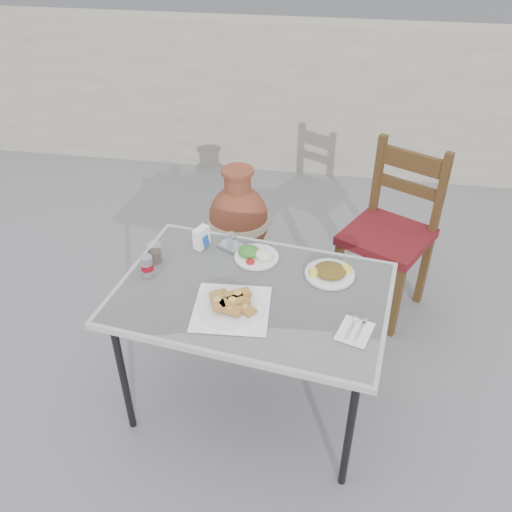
% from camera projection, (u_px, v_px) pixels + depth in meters
% --- Properties ---
extents(ground, '(80.00, 80.00, 0.00)m').
position_uv_depth(ground, '(283.00, 387.00, 2.72)').
color(ground, '#5E5E60').
rests_on(ground, ground).
extents(cafe_table, '(1.22, 0.91, 0.69)m').
position_uv_depth(cafe_table, '(252.00, 299.00, 2.29)').
color(cafe_table, black).
rests_on(cafe_table, ground).
extents(pide_plate, '(0.32, 0.32, 0.06)m').
position_uv_depth(pide_plate, '(231.00, 304.00, 2.15)').
color(pide_plate, white).
rests_on(pide_plate, cafe_table).
extents(salad_rice_plate, '(0.20, 0.20, 0.05)m').
position_uv_depth(salad_rice_plate, '(256.00, 255.00, 2.44)').
color(salad_rice_plate, white).
rests_on(salad_rice_plate, cafe_table).
extents(salad_chopped_plate, '(0.22, 0.22, 0.05)m').
position_uv_depth(salad_chopped_plate, '(330.00, 272.00, 2.34)').
color(salad_chopped_plate, white).
rests_on(salad_chopped_plate, cafe_table).
extents(soda_can, '(0.05, 0.05, 0.10)m').
position_uv_depth(soda_can, '(147.00, 266.00, 2.32)').
color(soda_can, silver).
rests_on(soda_can, cafe_table).
extents(cola_glass, '(0.07, 0.07, 0.09)m').
position_uv_depth(cola_glass, '(155.00, 254.00, 2.40)').
color(cola_glass, white).
rests_on(cola_glass, cafe_table).
extents(napkin_holder, '(0.07, 0.09, 0.10)m').
position_uv_depth(napkin_holder, '(201.00, 237.00, 2.50)').
color(napkin_holder, white).
rests_on(napkin_holder, cafe_table).
extents(condiment_caddy, '(0.13, 0.12, 0.07)m').
position_uv_depth(condiment_caddy, '(230.00, 243.00, 2.51)').
color(condiment_caddy, silver).
rests_on(condiment_caddy, cafe_table).
extents(cutlery_napkin, '(0.16, 0.18, 0.01)m').
position_uv_depth(cutlery_napkin, '(355.00, 329.00, 2.07)').
color(cutlery_napkin, white).
rests_on(cutlery_napkin, cafe_table).
extents(chair, '(0.58, 0.58, 0.96)m').
position_uv_depth(chair, '(391.00, 231.00, 2.98)').
color(chair, '#34200E').
rests_on(chair, ground).
extents(terracotta_urn, '(0.39, 0.39, 0.67)m').
position_uv_depth(terracotta_urn, '(239.00, 221.00, 3.42)').
color(terracotta_urn, brown).
rests_on(terracotta_urn, ground).
extents(back_wall, '(6.00, 0.25, 1.20)m').
position_uv_depth(back_wall, '(324.00, 100.00, 4.38)').
color(back_wall, '#AAA08E').
rests_on(back_wall, ground).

